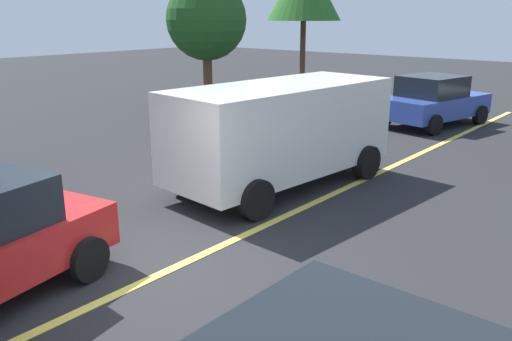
# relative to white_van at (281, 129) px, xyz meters

# --- Properties ---
(ground_plane) EXTENTS (80.00, 80.00, 0.00)m
(ground_plane) POSITION_rel_white_van_xyz_m (-4.28, -1.18, -1.27)
(ground_plane) COLOR #262628
(lane_marking_centre) EXTENTS (28.00, 0.16, 0.01)m
(lane_marking_centre) POSITION_rel_white_van_xyz_m (-1.28, -1.18, -1.26)
(lane_marking_centre) COLOR #E0D14C
(white_van) EXTENTS (5.35, 2.61, 2.20)m
(white_van) POSITION_rel_white_van_xyz_m (0.00, 0.00, 0.00)
(white_van) COLOR silver
(white_van) RESTS_ON ground_plane
(car_blue_behind_van) EXTENTS (4.23, 2.69, 1.65)m
(car_blue_behind_van) POSITION_rel_white_van_xyz_m (8.44, 0.12, -0.44)
(car_blue_behind_van) COLOR #2D479E
(car_blue_behind_van) RESTS_ON ground_plane
(tree_left_verge) EXTENTS (2.99, 2.99, 4.88)m
(tree_left_verge) POSITION_rel_white_van_xyz_m (5.71, 7.92, 2.09)
(tree_left_verge) COLOR #513823
(tree_left_verge) RESTS_ON ground_plane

